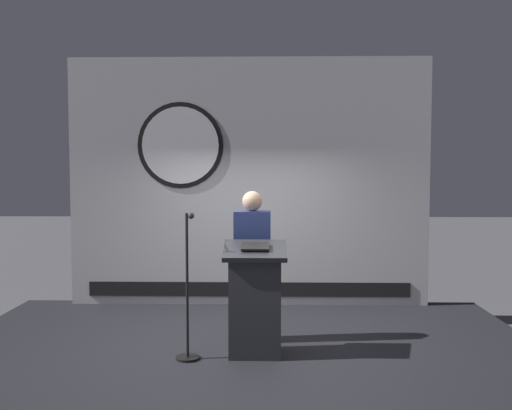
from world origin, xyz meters
TOP-DOWN VIEW (x-y plane):
  - ground_plane at (0.00, 0.00)m, footprint 40.00×40.00m
  - stage_platform at (0.00, 0.00)m, footprint 6.40×4.00m
  - banner_display at (-0.02, 1.85)m, footprint 4.99×0.12m
  - podium at (0.14, -0.33)m, footprint 0.64×0.50m
  - speaker_person at (0.10, 0.15)m, footprint 0.40×0.26m
  - microphone_stand at (-0.53, -0.44)m, footprint 0.24×0.46m

SIDE VIEW (x-z plane):
  - ground_plane at x=0.00m, z-range 0.00..0.00m
  - stage_platform at x=0.00m, z-range 0.00..0.30m
  - microphone_stand at x=-0.53m, z-range 0.07..1.54m
  - podium at x=0.14m, z-range 0.28..1.44m
  - speaker_person at x=0.10m, z-range 0.32..1.98m
  - banner_display at x=-0.02m, z-range 0.30..3.73m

